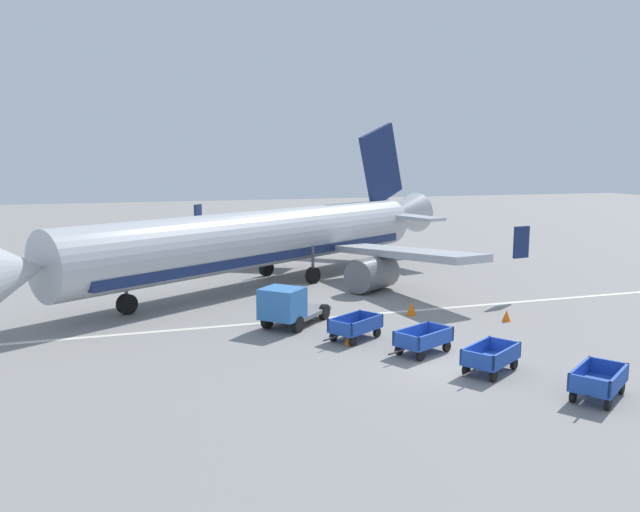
% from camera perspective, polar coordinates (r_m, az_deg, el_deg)
% --- Properties ---
extents(ground_plane, '(220.00, 220.00, 0.00)m').
position_cam_1_polar(ground_plane, '(26.32, 11.52, -9.73)').
color(ground_plane, gray).
extents(apron_stripe, '(120.00, 0.36, 0.01)m').
position_cam_1_polar(apron_stripe, '(34.02, 4.05, -5.34)').
color(apron_stripe, silver).
rests_on(apron_stripe, ground).
extents(airplane, '(33.64, 28.17, 11.34)m').
position_cam_1_polar(airplane, '(42.45, -4.20, 1.63)').
color(airplane, '#B2B7BC').
rests_on(airplane, ground).
extents(baggage_cart_nearest, '(3.37, 2.58, 1.07)m').
position_cam_1_polar(baggage_cart_nearest, '(24.32, 23.97, -10.37)').
color(baggage_cart_nearest, '#234CB2').
rests_on(baggage_cart_nearest, ground).
extents(baggage_cart_second_in_row, '(3.42, 2.50, 1.07)m').
position_cam_1_polar(baggage_cart_second_in_row, '(25.73, 15.25, -8.88)').
color(baggage_cart_second_in_row, '#234CB2').
rests_on(baggage_cart_second_in_row, ground).
extents(baggage_cart_third_in_row, '(3.52, 2.34, 1.07)m').
position_cam_1_polar(baggage_cart_third_in_row, '(27.55, 9.36, -7.52)').
color(baggage_cart_third_in_row, '#234CB2').
rests_on(baggage_cart_third_in_row, ground).
extents(baggage_cart_fourth_in_row, '(3.41, 2.50, 1.07)m').
position_cam_1_polar(baggage_cart_fourth_in_row, '(29.31, 3.24, -6.42)').
color(baggage_cart_fourth_in_row, '#234CB2').
rests_on(baggage_cart_fourth_in_row, ground).
extents(service_truck_beside_carts, '(4.45, 4.43, 2.10)m').
position_cam_1_polar(service_truck_beside_carts, '(31.12, -3.00, -4.59)').
color(service_truck_beside_carts, slate).
rests_on(service_truck_beside_carts, ground).
extents(traffic_cone_near_plane, '(0.45, 0.45, 0.59)m').
position_cam_1_polar(traffic_cone_near_plane, '(33.94, 16.59, -5.22)').
color(traffic_cone_near_plane, orange).
rests_on(traffic_cone_near_plane, ground).
extents(traffic_cone_mid_apron, '(0.49, 0.49, 0.65)m').
position_cam_1_polar(traffic_cone_mid_apron, '(28.58, 2.73, -7.40)').
color(traffic_cone_mid_apron, orange).
rests_on(traffic_cone_mid_apron, ground).
extents(traffic_cone_by_carts, '(0.55, 0.55, 0.72)m').
position_cam_1_polar(traffic_cone_by_carts, '(34.14, 8.31, -4.75)').
color(traffic_cone_by_carts, orange).
rests_on(traffic_cone_by_carts, ground).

